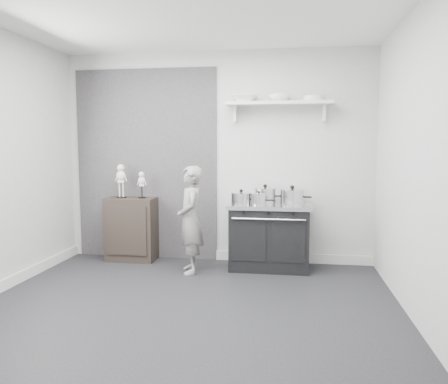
{
  "coord_description": "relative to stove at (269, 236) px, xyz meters",
  "views": [
    {
      "loc": [
        0.94,
        -3.8,
        1.49
      ],
      "look_at": [
        0.23,
        0.95,
        0.99
      ],
      "focal_mm": 35.0,
      "sensor_mm": 36.0,
      "label": 1
    }
  ],
  "objects": [
    {
      "name": "child",
      "position": [
        -0.92,
        -0.32,
        0.23
      ],
      "size": [
        0.43,
        0.53,
        1.27
      ],
      "primitive_type": "imported",
      "rotation": [
        0.0,
        0.0,
        -1.26
      ],
      "color": "gray",
      "rests_on": "ground"
    },
    {
      "name": "side_cabinet",
      "position": [
        -1.81,
        0.13,
        0.01
      ],
      "size": [
        0.63,
        0.37,
        0.82
      ],
      "primitive_type": "cube",
      "color": "black",
      "rests_on": "ground"
    },
    {
      "name": "pot_front_center",
      "position": [
        -0.12,
        -0.16,
        0.47
      ],
      "size": [
        0.27,
        0.19,
        0.17
      ],
      "color": "silver",
      "rests_on": "stove"
    },
    {
      "name": "skeleton_full",
      "position": [
        -1.94,
        0.13,
        0.67
      ],
      "size": [
        0.14,
        0.09,
        0.51
      ],
      "primitive_type": null,
      "color": "beige",
      "rests_on": "side_cabinet"
    },
    {
      "name": "pot_back_right",
      "position": [
        0.27,
        0.12,
        0.48
      ],
      "size": [
        0.39,
        0.31,
        0.22
      ],
      "color": "silver",
      "rests_on": "stove"
    },
    {
      "name": "skeleton_torso",
      "position": [
        -1.66,
        0.13,
        0.62
      ],
      "size": [
        0.11,
        0.07,
        0.39
      ],
      "primitive_type": null,
      "color": "beige",
      "rests_on": "side_cabinet"
    },
    {
      "name": "wall_shelf",
      "position": [
        0.09,
        0.2,
        1.61
      ],
      "size": [
        1.3,
        0.26,
        0.24
      ],
      "color": "silver",
      "rests_on": "room_shell"
    },
    {
      "name": "pot_back_left",
      "position": [
        -0.06,
        0.1,
        0.49
      ],
      "size": [
        0.36,
        0.27,
        0.23
      ],
      "color": "silver",
      "rests_on": "stove"
    },
    {
      "name": "plate_stack",
      "position": [
        0.51,
        0.19,
        1.67
      ],
      "size": [
        0.25,
        0.25,
        0.06
      ],
      "primitive_type": "cylinder",
      "color": "silver",
      "rests_on": "wall_shelf"
    },
    {
      "name": "pot_front_left",
      "position": [
        -0.34,
        -0.11,
        0.47
      ],
      "size": [
        0.33,
        0.24,
        0.19
      ],
      "color": "silver",
      "rests_on": "stove"
    },
    {
      "name": "bowl_small",
      "position": [
        0.1,
        0.19,
        1.68
      ],
      "size": [
        0.26,
        0.26,
        0.08
      ],
      "primitive_type": "imported",
      "color": "white",
      "rests_on": "wall_shelf"
    },
    {
      "name": "room_shell",
      "position": [
        -0.8,
        -1.33,
        1.24
      ],
      "size": [
        4.02,
        3.62,
        2.71
      ],
      "color": "beige",
      "rests_on": "ground"
    },
    {
      "name": "bowl_large",
      "position": [
        -0.34,
        0.19,
        1.68
      ],
      "size": [
        0.32,
        0.32,
        0.08
      ],
      "primitive_type": "imported",
      "color": "white",
      "rests_on": "wall_shelf"
    },
    {
      "name": "stove",
      "position": [
        0.0,
        0.0,
        0.0
      ],
      "size": [
        1.0,
        0.62,
        0.8
      ],
      "color": "black",
      "rests_on": "ground"
    },
    {
      "name": "ground",
      "position": [
        -0.71,
        -1.48,
        -0.4
      ],
      "size": [
        4.0,
        4.0,
        0.0
      ],
      "primitive_type": "plane",
      "color": "black",
      "rests_on": "ground"
    }
  ]
}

